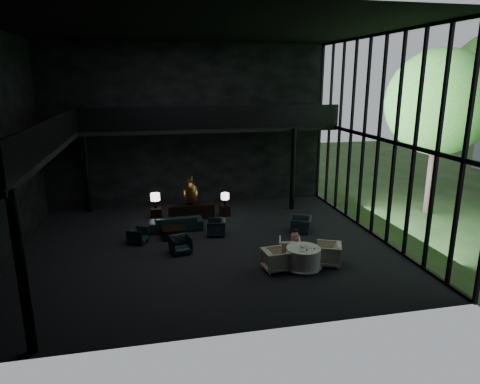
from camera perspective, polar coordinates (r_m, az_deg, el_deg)
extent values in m
cube|color=black|center=(16.80, -4.36, -7.21)|extent=(14.00, 12.00, 0.02)
cube|color=black|center=(15.65, -4.98, 21.05)|extent=(14.00, 12.00, 0.02)
cube|color=black|center=(21.65, -6.80, 8.69)|extent=(14.00, 0.04, 8.00)
cube|color=black|center=(9.92, 0.00, 1.41)|extent=(14.00, 0.04, 8.00)
cube|color=black|center=(16.10, -26.41, 5.10)|extent=(2.00, 12.00, 0.25)
cube|color=black|center=(20.78, -3.75, 8.51)|extent=(12.00, 2.00, 0.25)
cube|color=black|center=(15.80, -23.13, 7.51)|extent=(0.06, 12.00, 1.00)
cube|color=black|center=(19.74, -3.34, 9.92)|extent=(12.00, 0.06, 1.00)
cylinder|color=black|center=(11.05, -27.05, -9.82)|extent=(0.24, 0.24, 4.00)
cylinder|color=black|center=(21.77, -19.78, 2.61)|extent=(0.24, 0.24, 4.00)
cylinder|color=black|center=(21.04, 7.05, 2.99)|extent=(0.24, 0.24, 4.00)
cylinder|color=#382D23|center=(22.10, 24.25, 3.54)|extent=(0.36, 0.36, 4.90)
sphere|color=#2B5E21|center=(21.79, 25.05, 10.77)|extent=(4.80, 4.80, 4.80)
cube|color=black|center=(19.93, -6.51, -2.62)|extent=(2.12, 0.48, 0.67)
ellipsoid|color=#B56F22|center=(19.78, -6.62, -0.07)|extent=(0.71, 0.71, 1.11)
cylinder|color=#B56F22|center=(19.62, -6.68, 1.80)|extent=(0.24, 0.24, 0.22)
cube|color=black|center=(20.09, -11.12, -2.87)|extent=(0.49, 0.49, 0.54)
cylinder|color=black|center=(19.96, -11.19, -1.62)|extent=(0.13, 0.13, 0.37)
cylinder|color=white|center=(19.87, -11.24, -0.64)|extent=(0.42, 0.42, 0.34)
cube|color=black|center=(20.30, -2.05, -2.45)|extent=(0.46, 0.46, 0.51)
cylinder|color=black|center=(20.07, -2.00, -1.41)|extent=(0.11, 0.11, 0.33)
cylinder|color=white|center=(19.99, -2.01, -0.56)|extent=(0.37, 0.37, 0.30)
imported|color=black|center=(18.50, -8.59, -3.62)|extent=(2.50, 0.80, 0.97)
imported|color=black|center=(17.41, -13.42, -5.71)|extent=(0.74, 0.76, 0.60)
imported|color=black|center=(17.76, -3.20, -4.69)|extent=(0.78, 0.82, 0.72)
imported|color=black|center=(16.15, -7.95, -6.90)|extent=(0.82, 0.78, 0.70)
imported|color=black|center=(18.35, 8.16, -4.14)|extent=(0.84, 0.99, 0.74)
cube|color=black|center=(17.81, -8.87, -5.31)|extent=(1.02, 1.02, 0.42)
cylinder|color=white|center=(14.92, 8.42, -8.71)|extent=(1.17, 1.17, 0.75)
cone|color=white|center=(15.05, 8.37, -9.85)|extent=(1.32, 1.32, 0.10)
imported|color=#C4B38F|center=(15.75, 6.62, -7.27)|extent=(0.95, 0.91, 0.79)
imported|color=#C3B297|center=(15.32, 11.71, -7.79)|extent=(1.17, 1.21, 0.96)
imported|color=beige|center=(14.66, 4.75, -8.77)|extent=(0.89, 0.94, 0.88)
cylinder|color=#D195A4|center=(15.72, 7.32, -6.32)|extent=(0.28, 0.28, 0.41)
sphere|color=#D8A884|center=(15.61, 7.36, -5.27)|extent=(0.20, 0.20, 0.20)
ellipsoid|color=black|center=(15.60, 7.36, -5.17)|extent=(0.21, 0.21, 0.14)
cylinder|color=white|center=(14.54, 8.28, -7.72)|extent=(0.25, 0.25, 0.01)
cylinder|color=white|center=(14.94, 8.71, -7.10)|extent=(0.26, 0.26, 0.01)
cylinder|color=white|center=(14.79, 9.38, -7.38)|extent=(0.19, 0.19, 0.01)
cylinder|color=white|center=(14.73, 9.90, -7.35)|extent=(0.09, 0.09, 0.06)
ellipsoid|color=white|center=(14.77, 8.31, -7.21)|extent=(0.17, 0.17, 0.09)
cylinder|color=#99999E|center=(14.55, 8.89, -7.60)|extent=(0.08, 0.08, 0.07)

